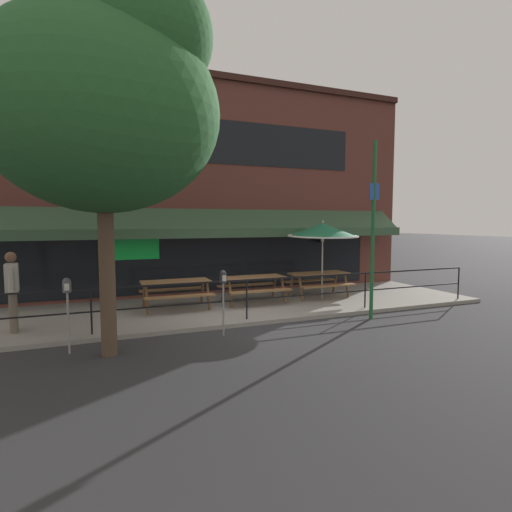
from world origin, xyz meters
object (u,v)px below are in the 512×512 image
at_px(parking_meter_far, 223,283).
at_px(street_sign_pole, 373,229).
at_px(picnic_table_right, 319,278).
at_px(patio_umbrella_right, 323,230).
at_px(pedestrian_walking, 12,288).
at_px(picnic_table_left, 176,287).
at_px(street_tree_curbside, 109,98).
at_px(parking_meter_near, 67,292).
at_px(picnic_table_centre, 253,282).

height_order(parking_meter_far, street_sign_pole, street_sign_pole).
distance_m(picnic_table_right, parking_meter_far, 4.77).
distance_m(patio_umbrella_right, pedestrian_walking, 8.19).
bearing_deg(patio_umbrella_right, street_sign_pole, -90.48).
height_order(picnic_table_left, street_sign_pole, street_sign_pole).
height_order(pedestrian_walking, street_tree_curbside, street_tree_curbside).
distance_m(picnic_table_left, parking_meter_near, 3.64).
relative_size(picnic_table_left, parking_meter_near, 1.27).
xyz_separation_m(picnic_table_centre, picnic_table_right, (2.22, 0.08, 0.00)).
xyz_separation_m(picnic_table_right, pedestrian_walking, (-8.07, -1.01, 0.35)).
bearing_deg(patio_umbrella_right, picnic_table_left, 178.16).
bearing_deg(picnic_table_right, patio_umbrella_right, -90.00).
distance_m(picnic_table_right, street_tree_curbside, 7.87).
height_order(picnic_table_centre, pedestrian_walking, pedestrian_walking).
xyz_separation_m(picnic_table_centre, patio_umbrella_right, (2.22, -0.11, 1.47)).
xyz_separation_m(parking_meter_far, street_tree_curbside, (-2.18, -0.44, 3.43)).
bearing_deg(parking_meter_near, street_tree_curbside, -27.98).
height_order(pedestrian_walking, street_sign_pole, street_sign_pole).
height_order(picnic_table_left, parking_meter_near, parking_meter_near).
bearing_deg(parking_meter_near, picnic_table_centre, 28.85).
bearing_deg(pedestrian_walking, picnic_table_left, 15.03).
distance_m(picnic_table_left, patio_umbrella_right, 4.68).
bearing_deg(street_tree_curbside, picnic_table_centre, 37.78).
xyz_separation_m(picnic_table_centre, parking_meter_near, (-4.70, -2.59, 0.44)).
bearing_deg(street_sign_pole, parking_meter_near, -179.17).
xyz_separation_m(patio_umbrella_right, pedestrian_walking, (-8.07, -0.83, -1.12)).
xyz_separation_m(patio_umbrella_right, parking_meter_near, (-6.92, -2.48, -1.03)).
bearing_deg(street_tree_curbside, street_sign_pole, 4.95).
height_order(picnic_table_left, pedestrian_walking, pedestrian_walking).
bearing_deg(street_tree_curbside, parking_meter_near, 152.02).
bearing_deg(street_sign_pole, picnic_table_centre, 131.50).
bearing_deg(street_tree_curbside, picnic_table_right, 26.83).
bearing_deg(parking_meter_far, parking_meter_near, -179.86).
bearing_deg(picnic_table_right, picnic_table_left, -179.48).
distance_m(patio_umbrella_right, street_tree_curbside, 7.18).
relative_size(picnic_table_right, pedestrian_walking, 1.05).
height_order(patio_umbrella_right, pedestrian_walking, patio_umbrella_right).
bearing_deg(pedestrian_walking, patio_umbrella_right, 5.87).
height_order(patio_umbrella_right, parking_meter_near, patio_umbrella_right).
relative_size(picnic_table_centre, picnic_table_right, 1.00).
relative_size(patio_umbrella_right, street_tree_curbside, 0.35).
xyz_separation_m(picnic_table_right, street_sign_pole, (-0.02, -2.57, 1.56)).
bearing_deg(parking_meter_near, patio_umbrella_right, 19.73).
bearing_deg(pedestrian_walking, street_tree_curbside, -46.81).
bearing_deg(street_sign_pole, pedestrian_walking, 169.08).
height_order(picnic_table_right, street_tree_curbside, street_tree_curbside).
distance_m(street_sign_pole, street_tree_curbside, 6.54).
bearing_deg(patio_umbrella_right, street_tree_curbside, -154.55).
bearing_deg(parking_meter_near, pedestrian_walking, 124.76).
distance_m(picnic_table_right, pedestrian_walking, 8.14).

